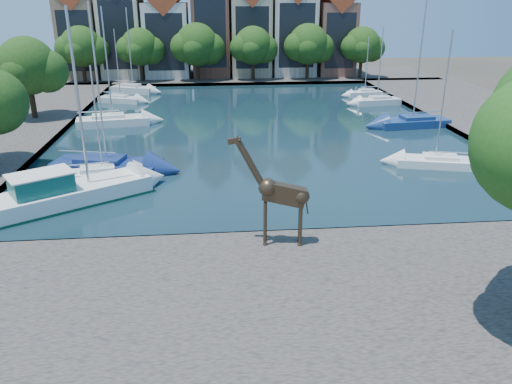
# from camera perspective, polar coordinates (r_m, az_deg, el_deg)

# --- Properties ---
(ground) EXTENTS (160.00, 160.00, 0.00)m
(ground) POSITION_cam_1_polar(r_m,az_deg,el_deg) (26.47, 5.03, -5.19)
(ground) COLOR #38332B
(ground) RESTS_ON ground
(water_basin) EXTENTS (38.00, 50.00, 0.08)m
(water_basin) POSITION_cam_1_polar(r_m,az_deg,el_deg) (48.91, 0.07, 7.49)
(water_basin) COLOR black
(water_basin) RESTS_ON ground
(near_quay) EXTENTS (50.00, 14.00, 0.50)m
(near_quay) POSITION_cam_1_polar(r_m,az_deg,el_deg) (20.46, 8.57, -13.31)
(near_quay) COLOR #554F49
(near_quay) RESTS_ON ground
(far_quay) EXTENTS (60.00, 16.00, 0.50)m
(far_quay) POSITION_cam_1_polar(r_m,az_deg,el_deg) (80.22, -2.16, 13.12)
(far_quay) COLOR #554F49
(far_quay) RESTS_ON ground
(right_quay) EXTENTS (14.00, 52.00, 0.50)m
(right_quay) POSITION_cam_1_polar(r_m,az_deg,el_deg) (56.90, 26.25, 7.50)
(right_quay) COLOR #554F49
(right_quay) RESTS_ON ground
(townhouse_west_end) EXTENTS (5.44, 9.18, 14.93)m
(townhouse_west_end) POSITION_cam_1_polar(r_m,az_deg,el_deg) (81.49, -19.38, 17.16)
(townhouse_west_end) COLOR #926C50
(townhouse_west_end) RESTS_ON far_quay
(townhouse_west_mid) EXTENTS (5.94, 9.18, 16.79)m
(townhouse_west_mid) POSITION_cam_1_polar(r_m,az_deg,el_deg) (80.30, -15.09, 18.18)
(townhouse_west_mid) COLOR beige
(townhouse_west_mid) RESTS_ON far_quay
(townhouse_west_inner) EXTENTS (6.43, 9.18, 15.15)m
(townhouse_west_inner) POSITION_cam_1_polar(r_m,az_deg,el_deg) (79.59, -10.18, 17.89)
(townhouse_west_inner) COLOR silver
(townhouse_west_inner) RESTS_ON far_quay
(townhouse_center) EXTENTS (5.44, 9.18, 16.93)m
(townhouse_center) POSITION_cam_1_polar(r_m,az_deg,el_deg) (79.32, -5.29, 18.85)
(townhouse_center) COLOR brown
(townhouse_center) RESTS_ON far_quay
(townhouse_east_inner) EXTENTS (5.94, 9.18, 15.79)m
(townhouse_east_inner) POSITION_cam_1_polar(r_m,az_deg,el_deg) (79.61, -0.72, 18.48)
(townhouse_east_inner) COLOR tan
(townhouse_east_inner) RESTS_ON far_quay
(townhouse_east_mid) EXTENTS (6.43, 9.18, 16.65)m
(townhouse_east_mid) POSITION_cam_1_polar(r_m,az_deg,el_deg) (80.39, 4.16, 18.73)
(townhouse_east_mid) COLOR beige
(townhouse_east_mid) RESTS_ON far_quay
(townhouse_east_end) EXTENTS (5.44, 9.18, 14.43)m
(townhouse_east_end) POSITION_cam_1_polar(r_m,az_deg,el_deg) (81.74, 8.87, 17.89)
(townhouse_east_end) COLOR brown
(townhouse_east_end) RESTS_ON far_quay
(far_tree_far_west) EXTENTS (7.28, 5.60, 7.68)m
(far_tree_far_west) POSITION_cam_1_polar(r_m,az_deg,el_deg) (76.06, -19.28, 15.29)
(far_tree_far_west) COLOR #332114
(far_tree_far_west) RESTS_ON far_quay
(far_tree_west) EXTENTS (6.76, 5.20, 7.36)m
(far_tree_west) POSITION_cam_1_polar(r_m,az_deg,el_deg) (74.65, -13.08, 15.72)
(far_tree_west) COLOR #332114
(far_tree_west) RESTS_ON far_quay
(far_tree_mid_west) EXTENTS (7.80, 6.00, 8.00)m
(far_tree_mid_west) POSITION_cam_1_polar(r_m,az_deg,el_deg) (74.05, -6.69, 16.23)
(far_tree_mid_west) COLOR #332114
(far_tree_mid_west) RESTS_ON far_quay
(far_tree_mid_east) EXTENTS (7.02, 5.40, 7.52)m
(far_tree_mid_east) POSITION_cam_1_polar(r_m,az_deg,el_deg) (74.34, -0.27, 16.27)
(far_tree_mid_east) COLOR #332114
(far_tree_mid_east) RESTS_ON far_quay
(far_tree_east) EXTENTS (7.54, 5.80, 7.84)m
(far_tree_east) POSITION_cam_1_polar(r_m,az_deg,el_deg) (75.47, 6.05, 16.31)
(far_tree_east) COLOR #332114
(far_tree_east) RESTS_ON far_quay
(far_tree_far_east) EXTENTS (6.76, 5.20, 7.36)m
(far_tree_far_east) POSITION_cam_1_polar(r_m,az_deg,el_deg) (77.43, 12.09, 15.98)
(far_tree_far_east) COLOR #332114
(far_tree_far_east) RESTS_ON far_quay
(side_tree_left_far) EXTENTS (7.28, 5.60, 7.88)m
(side_tree_left_far) POSITION_cam_1_polar(r_m,az_deg,el_deg) (54.50, -24.59, 12.77)
(side_tree_left_far) COLOR #332114
(side_tree_left_far) RESTS_ON left_quay
(giraffe_statue) EXTENTS (3.76, 0.88, 5.37)m
(giraffe_statue) POSITION_cam_1_polar(r_m,az_deg,el_deg) (23.66, 2.56, -0.13)
(giraffe_statue) COLOR #3B2D1D
(giraffe_statue) RESTS_ON near_quay
(motorsailer) EXTENTS (9.35, 7.34, 11.31)m
(motorsailer) POSITION_cam_1_polar(r_m,az_deg,el_deg) (32.08, -20.86, 0.16)
(motorsailer) COLOR white
(motorsailer) RESTS_ON water_basin
(sailboat_left_a) EXTENTS (5.41, 2.80, 7.68)m
(sailboat_left_a) POSITION_cam_1_polar(r_m,az_deg,el_deg) (36.01, -17.11, 2.21)
(sailboat_left_a) COLOR silver
(sailboat_left_a) RESTS_ON water_basin
(sailboat_left_b) EXTENTS (8.02, 4.33, 11.47)m
(sailboat_left_b) POSITION_cam_1_polar(r_m,az_deg,el_deg) (37.45, -16.68, 3.14)
(sailboat_left_b) COLOR navy
(sailboat_left_b) RESTS_ON water_basin
(sailboat_left_c) EXTENTS (7.11, 3.44, 10.96)m
(sailboat_left_c) POSITION_cam_1_polar(r_m,az_deg,el_deg) (51.08, -16.04, 8.00)
(sailboat_left_c) COLOR white
(sailboat_left_c) RESTS_ON water_basin
(sailboat_left_d) EXTENTS (5.46, 3.44, 8.36)m
(sailboat_left_d) POSITION_cam_1_polar(r_m,az_deg,el_deg) (62.45, -15.21, 10.31)
(sailboat_left_d) COLOR silver
(sailboat_left_d) RESTS_ON water_basin
(sailboat_left_e) EXTENTS (5.97, 3.96, 10.49)m
(sailboat_left_e) POSITION_cam_1_polar(r_m,az_deg,el_deg) (68.42, -13.87, 11.48)
(sailboat_left_e) COLOR silver
(sailboat_left_e) RESTS_ON water_basin
(sailboat_right_a) EXTENTS (5.87, 3.30, 9.70)m
(sailboat_right_a) POSITION_cam_1_polar(r_m,az_deg,el_deg) (39.26, 19.79, 3.46)
(sailboat_right_a) COLOR white
(sailboat_right_a) RESTS_ON water_basin
(sailboat_right_b) EXTENTS (7.07, 3.12, 11.60)m
(sailboat_right_b) POSITION_cam_1_polar(r_m,az_deg,el_deg) (50.90, 17.47, 7.78)
(sailboat_right_b) COLOR navy
(sailboat_right_b) RESTS_ON water_basin
(sailboat_right_c) EXTENTS (5.52, 2.60, 8.63)m
(sailboat_right_c) POSITION_cam_1_polar(r_m,az_deg,el_deg) (60.60, 13.67, 10.18)
(sailboat_right_c) COLOR silver
(sailboat_right_c) RESTS_ON water_basin
(sailboat_right_d) EXTENTS (4.40, 1.87, 7.31)m
(sailboat_right_d) POSITION_cam_1_polar(r_m,az_deg,el_deg) (65.35, 12.31, 11.05)
(sailboat_right_d) COLOR white
(sailboat_right_d) RESTS_ON water_basin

